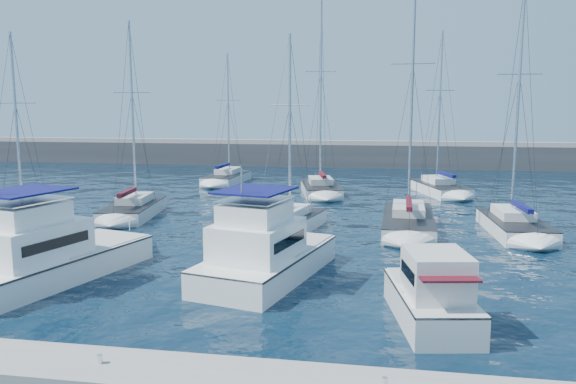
% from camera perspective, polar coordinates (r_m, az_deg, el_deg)
% --- Properties ---
extents(ground, '(220.00, 220.00, 0.00)m').
position_cam_1_polar(ground, '(27.29, -7.44, -8.16)').
color(ground, black).
rests_on(ground, ground).
extents(breakwater, '(160.00, 6.00, 4.45)m').
position_cam_1_polar(breakwater, '(77.65, 3.91, 3.50)').
color(breakwater, '#424244').
rests_on(breakwater, ground).
extents(dock, '(40.00, 2.20, 0.60)m').
position_cam_1_polar(dock, '(17.67, -18.49, -17.04)').
color(dock, gray).
rests_on(dock, ground).
extents(dock_cleat_centre, '(0.16, 0.16, 0.25)m').
position_cam_1_polar(dock_cleat_centre, '(17.49, -18.56, -15.78)').
color(dock_cleat_centre, silver).
rests_on(dock_cleat_centre, dock).
extents(dock_cleat_near_stbd, '(0.16, 0.16, 0.25)m').
position_cam_1_polar(dock_cleat_near_stbd, '(15.64, 9.81, -18.48)').
color(dock_cleat_near_stbd, silver).
rests_on(dock_cleat_near_stbd, dock).
extents(motor_yacht_port_inner, '(6.20, 10.30, 4.69)m').
position_cam_1_polar(motor_yacht_port_inner, '(27.89, -23.48, -6.02)').
color(motor_yacht_port_inner, white).
rests_on(motor_yacht_port_inner, ground).
extents(motor_yacht_stbd_inner, '(5.69, 9.37, 4.69)m').
position_cam_1_polar(motor_yacht_stbd_inner, '(25.87, -2.46, -6.41)').
color(motor_yacht_stbd_inner, white).
rests_on(motor_yacht_stbd_inner, ground).
extents(motor_yacht_stbd_outer, '(3.40, 5.90, 3.20)m').
position_cam_1_polar(motor_yacht_stbd_outer, '(21.38, 14.44, -10.45)').
color(motor_yacht_stbd_outer, silver).
rests_on(motor_yacht_stbd_outer, ground).
extents(sailboat_mid_a, '(4.15, 7.48, 12.94)m').
position_cam_1_polar(sailboat_mid_a, '(40.57, -25.71, -2.68)').
color(sailboat_mid_a, white).
rests_on(sailboat_mid_a, ground).
extents(sailboat_mid_b, '(4.07, 7.93, 14.25)m').
position_cam_1_polar(sailboat_mid_b, '(42.28, -15.43, -1.70)').
color(sailboat_mid_b, silver).
rests_on(sailboat_mid_b, ground).
extents(sailboat_mid_c, '(4.57, 8.55, 12.71)m').
position_cam_1_polar(sailboat_mid_c, '(35.58, -0.28, -3.32)').
color(sailboat_mid_c, white).
rests_on(sailboat_mid_c, ground).
extents(sailboat_mid_d, '(3.46, 9.83, 17.09)m').
position_cam_1_polar(sailboat_mid_d, '(37.39, 12.10, -2.88)').
color(sailboat_mid_d, silver).
rests_on(sailboat_mid_d, ground).
extents(sailboat_mid_e, '(3.48, 8.09, 15.85)m').
position_cam_1_polar(sailboat_mid_e, '(37.99, 21.99, -3.13)').
color(sailboat_mid_e, white).
rests_on(sailboat_mid_e, ground).
extents(sailboat_back_a, '(3.40, 8.31, 13.77)m').
position_cam_1_polar(sailboat_back_a, '(59.43, -6.22, 1.42)').
color(sailboat_back_a, white).
rests_on(sailboat_back_a, ground).
extents(sailboat_back_b, '(4.74, 8.18, 17.80)m').
position_cam_1_polar(sailboat_back_b, '(51.16, 3.35, 0.37)').
color(sailboat_back_b, silver).
rests_on(sailboat_back_b, ground).
extents(sailboat_back_c, '(5.24, 8.47, 15.06)m').
position_cam_1_polar(sailboat_back_c, '(53.35, 15.15, 0.38)').
color(sailboat_back_c, white).
rests_on(sailboat_back_c, ground).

